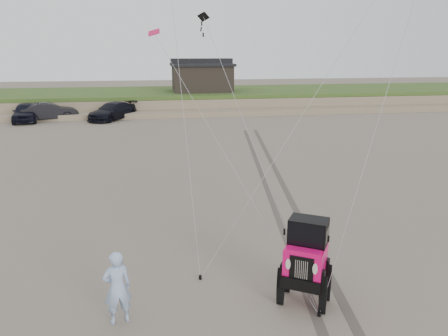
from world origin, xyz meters
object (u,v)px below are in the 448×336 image
Objects in this scene: truck_c at (113,111)px; jeep at (305,271)px; truck_a at (26,112)px; cabin at (202,76)px; truck_b at (49,112)px; man at (117,288)px.

jeep is at bearing -43.75° from truck_c.
truck_a reaches higher than truck_c.
cabin is at bearing 118.82° from jeep.
cabin is 15.79m from truck_b.
man is (-6.19, -37.43, -2.36)m from cabin.
cabin is 1.36× the size of truck_a.
truck_a is 2.68× the size of man.
cabin is 37.48m from jeep.
cabin reaches higher than truck_a.
jeep is at bearing 164.59° from man.
man reaches higher than truck_b.
man is (7.93, -30.78, 0.10)m from truck_b.
truck_a reaches higher than truck_b.
cabin is 1.36× the size of truck_b.
truck_a is at bearing 146.53° from jeep.
cabin is at bearing 72.36° from truck_c.
cabin is 11.50m from truck_c.
jeep is (14.21, -30.46, 0.06)m from truck_a.
man is (2.53, -30.36, 0.13)m from truck_c.
truck_b is 33.10m from jeep.
truck_a is (-15.97, -6.90, -2.44)m from cabin.
cabin is at bearing -83.00° from truck_b.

